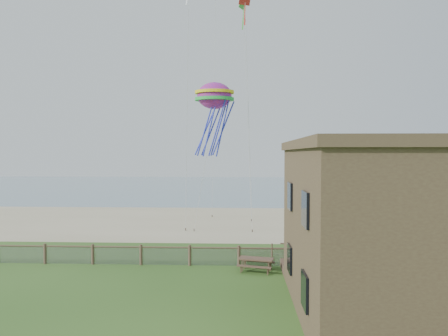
% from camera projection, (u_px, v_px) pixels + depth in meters
% --- Properties ---
extents(ground, '(160.00, 160.00, 0.00)m').
position_uv_depth(ground, '(173.00, 302.00, 18.33)').
color(ground, '#2D4F1B').
rests_on(ground, ground).
extents(sand_beach, '(72.00, 20.00, 0.02)m').
position_uv_depth(sand_beach, '(210.00, 221.00, 40.30)').
color(sand_beach, tan).
rests_on(sand_beach, ground).
extents(ocean, '(160.00, 68.00, 0.02)m').
position_uv_depth(ocean, '(226.00, 186.00, 84.23)').
color(ocean, slate).
rests_on(ocean, ground).
extents(chainlink_fence, '(36.20, 0.20, 1.25)m').
position_uv_depth(chainlink_fence, '(190.00, 257.00, 24.30)').
color(chainlink_fence, '#493629').
rests_on(chainlink_fence, ground).
extents(motel_deck, '(15.00, 2.00, 0.50)m').
position_uv_depth(motel_deck, '(414.00, 269.00, 22.77)').
color(motel_deck, brown).
rests_on(motel_deck, ground).
extents(picnic_table, '(2.28, 1.92, 0.84)m').
position_uv_depth(picnic_table, '(256.00, 264.00, 23.14)').
color(picnic_table, brown).
rests_on(picnic_table, ground).
extents(octopus_kite, '(3.67, 3.10, 6.44)m').
position_uv_depth(octopus_kite, '(214.00, 117.00, 31.64)').
color(octopus_kite, red).
extents(kite_red, '(1.57, 1.82, 2.22)m').
position_uv_depth(kite_red, '(245.00, 4.00, 30.10)').
color(kite_red, red).
extents(kite_green, '(2.08, 1.83, 2.66)m').
position_uv_depth(kite_green, '(243.00, 10.00, 35.65)').
color(kite_green, green).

